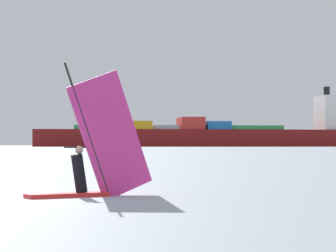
# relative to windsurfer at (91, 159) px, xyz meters

# --- Properties ---
(ground_plane) EXTENTS (4000.00, 4000.00, 0.00)m
(ground_plane) POSITION_rel_windsurfer_xyz_m (-1.33, -2.17, -1.03)
(ground_plane) COLOR #9EA8B2
(windsurfer) EXTENTS (2.62, 3.20, 3.89)m
(windsurfer) POSITION_rel_windsurfer_xyz_m (0.00, 0.00, 0.00)
(windsurfer) COLOR red
(windsurfer) RESTS_ON ground_plane
(cargo_ship) EXTENTS (204.01, 125.57, 38.93)m
(cargo_ship) POSITION_rel_windsurfer_xyz_m (-144.98, 456.63, 6.73)
(cargo_ship) COLOR maroon
(cargo_ship) RESTS_ON ground_plane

